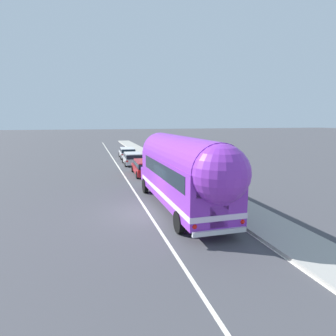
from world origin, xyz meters
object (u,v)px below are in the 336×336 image
at_px(car_lead, 145,167).
at_px(car_third, 127,152).
at_px(car_second, 133,158).
at_px(painted_bus, 184,170).

relative_size(car_lead, car_third, 1.08).
bearing_deg(car_lead, car_second, 91.27).
relative_size(painted_bus, car_lead, 2.52).
distance_m(painted_bus, car_lead, 11.23).
height_order(painted_bus, car_third, painted_bus).
relative_size(car_lead, car_second, 1.10).
relative_size(painted_bus, car_second, 2.77).
bearing_deg(car_second, car_lead, -88.73).
distance_m(car_lead, car_third, 12.54).
height_order(car_lead, car_second, same).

